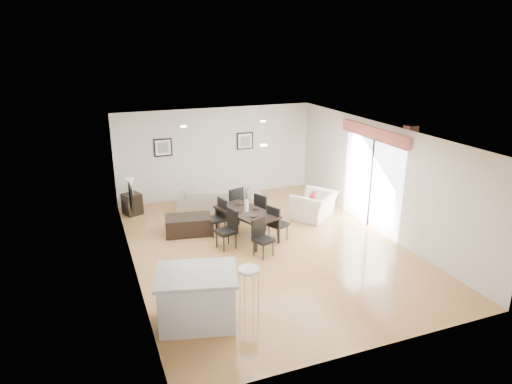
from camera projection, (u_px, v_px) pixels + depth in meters
name	position (u px, v px, depth m)	size (l,w,h in m)	color
ground	(267.00, 247.00, 10.62)	(8.00, 8.00, 0.00)	tan
wall_back	(217.00, 153.00, 13.73)	(6.00, 0.04, 2.70)	silver
wall_front	(372.00, 273.00, 6.65)	(6.00, 0.04, 2.70)	silver
wall_left	(130.00, 209.00, 9.16)	(0.04, 8.00, 2.70)	silver
wall_right	(380.00, 178.00, 11.21)	(0.04, 8.00, 2.70)	silver
ceiling	(268.00, 132.00, 9.76)	(6.00, 8.00, 0.02)	white
sofa	(220.00, 199.00, 12.83)	(2.31, 0.91, 0.68)	gray
armchair	(314.00, 206.00, 12.24)	(1.10, 0.96, 0.71)	white
courtyard_plant_a	(468.00, 210.00, 12.02)	(0.59, 0.51, 0.65)	#375B27
courtyard_plant_b	(420.00, 185.00, 14.11)	(0.36, 0.36, 0.64)	#375B27
dining_table	(247.00, 214.00, 10.96)	(1.31, 1.81, 0.68)	black
dining_chair_wnear	(229.00, 227.00, 10.45)	(0.50, 0.50, 0.92)	black
dining_chair_wfar	(219.00, 215.00, 11.17)	(0.48, 0.48, 0.92)	black
dining_chair_enear	(276.00, 221.00, 10.80)	(0.53, 0.53, 0.88)	black
dining_chair_efar	(263.00, 209.00, 11.52)	(0.55, 0.55, 0.92)	black
dining_chair_head	(261.00, 235.00, 10.09)	(0.50, 0.50, 0.85)	black
dining_chair_foot	(234.00, 203.00, 11.88)	(0.54, 0.54, 0.97)	black
vase	(246.00, 201.00, 10.86)	(0.77, 1.18, 0.60)	white
coffee_table	(188.00, 225.00, 11.29)	(1.12, 0.67, 0.45)	black
side_table	(132.00, 204.00, 12.53)	(0.44, 0.44, 0.59)	black
table_lamp	(130.00, 184.00, 12.35)	(0.23, 0.23, 0.45)	white
cushion	(313.00, 199.00, 12.04)	(0.34, 0.11, 0.34)	maroon
kitchen_island	(197.00, 297.00, 7.66)	(1.56, 1.34, 0.94)	silver
bar_stool	(249.00, 275.00, 7.89)	(0.38, 0.38, 0.84)	silver
framed_print_back_left	(163.00, 148.00, 13.06)	(0.52, 0.04, 0.52)	black
framed_print_back_right	(245.00, 141.00, 13.91)	(0.52, 0.04, 0.52)	black
framed_print_left_wall	(131.00, 198.00, 8.90)	(0.04, 0.52, 0.52)	black
sliding_door	(372.00, 163.00, 11.36)	(0.12, 2.70, 2.57)	white
courtyard	(452.00, 173.00, 13.20)	(6.00, 6.00, 2.00)	gray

